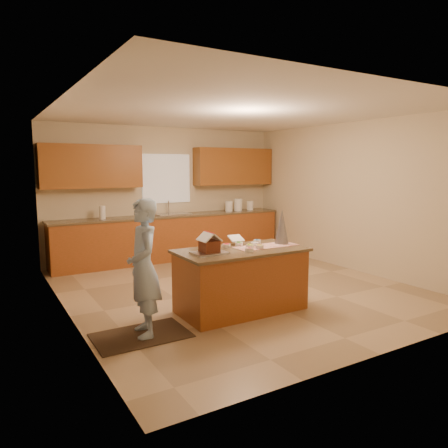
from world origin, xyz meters
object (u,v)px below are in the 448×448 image
Objects in this scene: boy at (144,268)px; gingerbread_house at (209,244)px; island_base at (241,281)px; tinsel_tree at (282,226)px.

boy is 6.07× the size of gingerbread_house.
island_base is 0.98m from tinsel_tree.
boy is at bearing -173.48° from gingerbread_house.
boy is at bearing -174.85° from tinsel_tree.
gingerbread_house reaches higher than island_base.
tinsel_tree is 1.95× the size of gingerbread_house.
island_base is 1.05× the size of boy.
boy is 0.91m from gingerbread_house.
tinsel_tree reaches higher than island_base.
gingerbread_house is at bearing -174.81° from island_base.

